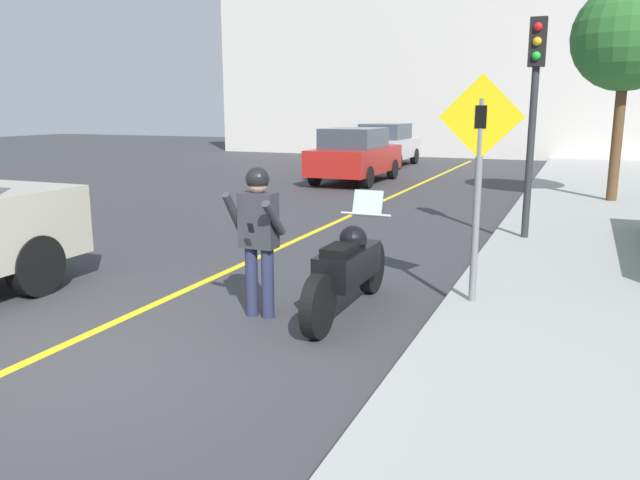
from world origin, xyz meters
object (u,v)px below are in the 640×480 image
(person_biker, at_px, (258,227))
(crossing_sign, at_px, (479,168))
(street_tree, at_px, (627,38))
(parked_car_silver, at_px, (386,144))
(traffic_light, at_px, (535,87))
(parked_car_red, at_px, (355,155))
(motorcycle, at_px, (348,268))

(person_biker, relative_size, crossing_sign, 0.66)
(person_biker, distance_m, street_tree, 11.46)
(parked_car_silver, bearing_deg, traffic_light, -64.10)
(crossing_sign, xyz_separation_m, traffic_light, (0.23, 3.97, 0.97))
(person_biker, xyz_separation_m, parked_car_red, (-3.36, 12.58, -0.16))
(crossing_sign, bearing_deg, parked_car_silver, 109.87)
(traffic_light, relative_size, parked_car_silver, 0.85)
(person_biker, distance_m, parked_car_red, 13.02)
(motorcycle, distance_m, person_biker, 1.12)
(crossing_sign, bearing_deg, traffic_light, 86.70)
(street_tree, height_order, parked_car_red, street_tree)
(person_biker, bearing_deg, motorcycle, 31.87)
(motorcycle, xyz_separation_m, parked_car_silver, (-4.97, 17.91, 0.34))
(person_biker, bearing_deg, traffic_light, 64.84)
(traffic_light, bearing_deg, street_tree, 74.19)
(crossing_sign, xyz_separation_m, street_tree, (1.74, 9.31, 2.20))
(traffic_light, xyz_separation_m, parked_car_red, (-5.74, 7.52, -1.76))
(person_biker, xyz_separation_m, parked_car_silver, (-4.12, 18.44, -0.16))
(street_tree, bearing_deg, crossing_sign, -100.59)
(motorcycle, relative_size, traffic_light, 0.67)
(motorcycle, distance_m, street_tree, 10.85)
(motorcycle, height_order, parked_car_red, parked_car_red)
(person_biker, bearing_deg, parked_car_silver, 102.61)
(traffic_light, distance_m, parked_car_red, 9.62)
(person_biker, height_order, traffic_light, traffic_light)
(person_biker, height_order, parked_car_red, parked_car_red)
(motorcycle, relative_size, person_biker, 1.43)
(person_biker, height_order, street_tree, street_tree)
(person_biker, height_order, crossing_sign, crossing_sign)
(traffic_light, height_order, parked_car_red, traffic_light)
(street_tree, bearing_deg, traffic_light, -105.81)
(parked_car_red, height_order, parked_car_silver, same)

